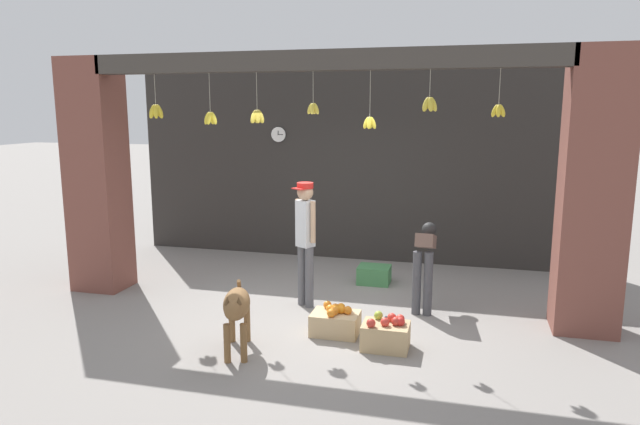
% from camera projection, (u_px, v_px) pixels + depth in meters
% --- Properties ---
extents(ground_plane, '(60.00, 60.00, 0.00)m').
position_uv_depth(ground_plane, '(312.00, 314.00, 7.19)').
color(ground_plane, gray).
extents(shop_back_wall, '(7.70, 0.12, 3.23)m').
position_uv_depth(shop_back_wall, '(356.00, 165.00, 9.57)').
color(shop_back_wall, '#2D2B28').
rests_on(shop_back_wall, ground_plane).
extents(shop_pillar_left, '(0.70, 0.60, 3.23)m').
position_uv_depth(shop_pillar_left, '(97.00, 176.00, 7.97)').
color(shop_pillar_left, brown).
rests_on(shop_pillar_left, ground_plane).
extents(shop_pillar_right, '(0.70, 0.60, 3.23)m').
position_uv_depth(shop_pillar_right, '(593.00, 193.00, 6.39)').
color(shop_pillar_right, brown).
rests_on(shop_pillar_right, ground_plane).
extents(storefront_awning, '(5.80, 0.28, 0.93)m').
position_uv_depth(storefront_awning, '(312.00, 64.00, 6.75)').
color(storefront_awning, '#3D3833').
extents(dog, '(0.48, 0.99, 0.74)m').
position_uv_depth(dog, '(236.00, 307.00, 5.94)').
color(dog, brown).
rests_on(dog, ground_plane).
extents(shopkeeper, '(0.31, 0.31, 1.63)m').
position_uv_depth(shopkeeper, '(305.00, 235.00, 7.32)').
color(shopkeeper, '#56565B').
rests_on(shopkeeper, ground_plane).
extents(worker_stooping, '(0.25, 0.81, 1.06)m').
position_uv_depth(worker_stooping, '(425.00, 256.00, 7.25)').
color(worker_stooping, '#424247').
rests_on(worker_stooping, ground_plane).
extents(fruit_crate_oranges, '(0.54, 0.38, 0.34)m').
position_uv_depth(fruit_crate_oranges, '(335.00, 322.00, 6.52)').
color(fruit_crate_oranges, tan).
rests_on(fruit_crate_oranges, ground_plane).
extents(fruit_crate_apples, '(0.50, 0.37, 0.37)m').
position_uv_depth(fruit_crate_apples, '(386.00, 334.00, 6.13)').
color(fruit_crate_apples, tan).
rests_on(fruit_crate_apples, ground_plane).
extents(produce_box_green, '(0.47, 0.38, 0.26)m').
position_uv_depth(produce_box_green, '(374.00, 275.00, 8.42)').
color(produce_box_green, '#42844C').
rests_on(produce_box_green, ground_plane).
extents(water_bottle, '(0.07, 0.07, 0.23)m').
position_uv_depth(water_bottle, '(386.00, 327.00, 6.48)').
color(water_bottle, silver).
rests_on(water_bottle, ground_plane).
extents(wall_clock, '(0.27, 0.03, 0.27)m').
position_uv_depth(wall_clock, '(278.00, 134.00, 9.74)').
color(wall_clock, black).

